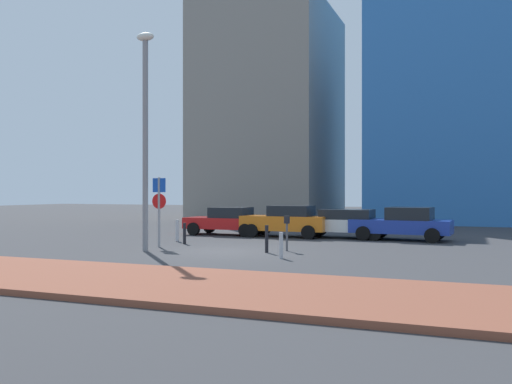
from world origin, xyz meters
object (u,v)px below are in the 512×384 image
object	(u,v)px
parked_car_blue	(403,223)
traffic_bollard_far	(185,233)
traffic_bollard_near	(177,231)
traffic_bollard_mid	(281,245)
parked_car_orange	(287,221)
street_lamp	(145,124)
parked_car_white	(346,223)
parking_sign_post	(159,203)
parked_car_red	(228,221)
parking_meter	(287,228)
traffic_bollard_edge	(267,239)

from	to	relation	value
parked_car_blue	traffic_bollard_far	size ratio (longest dim) A/B	5.12
traffic_bollard_near	traffic_bollard_mid	xyz separation A→B (m)	(6.19, -4.07, -0.04)
parked_car_orange	street_lamp	bearing A→B (deg)	-110.04
parked_car_white	parking_sign_post	distance (m)	9.06
parked_car_orange	traffic_bollard_near	distance (m)	5.45
parked_car_blue	traffic_bollard_near	world-z (taller)	parked_car_blue
street_lamp	parked_car_red	bearing A→B (deg)	92.17
parked_car_blue	traffic_bollard_near	bearing A→B (deg)	-155.47
parked_car_white	parked_car_red	bearing A→B (deg)	-176.75
parked_car_orange	street_lamp	size ratio (longest dim) A/B	0.52
parked_car_blue	street_lamp	distance (m)	12.13
parked_car_blue	parking_meter	world-z (taller)	parked_car_blue
parked_car_orange	parked_car_white	size ratio (longest dim) A/B	0.93
parked_car_orange	parking_meter	world-z (taller)	parked_car_orange
traffic_bollard_far	traffic_bollard_edge	size ratio (longest dim) A/B	0.89
parking_sign_post	traffic_bollard_far	world-z (taller)	parking_sign_post
parked_car_blue	traffic_bollard_mid	bearing A→B (deg)	-109.60
parking_sign_post	traffic_bollard_near	xyz separation A→B (m)	(-0.58, 2.41, -1.24)
parked_car_orange	parking_meter	bearing A→B (deg)	-71.58
parked_car_white	traffic_bollard_mid	xyz separation A→B (m)	(-0.32, -8.44, -0.30)
parked_car_red	parked_car_white	bearing A→B (deg)	3.25
parked_car_blue	traffic_bollard_edge	bearing A→B (deg)	-119.95
street_lamp	traffic_bollard_mid	size ratio (longest dim) A/B	9.38
parked_car_red	parking_meter	world-z (taller)	parked_car_red
traffic_bollard_near	traffic_bollard_mid	size ratio (longest dim) A/B	1.10
parked_car_red	traffic_bollard_edge	distance (m)	8.15
parked_car_red	traffic_bollard_far	xyz separation A→B (m)	(0.29, -4.94, -0.28)
traffic_bollard_edge	traffic_bollard_near	bearing A→B (deg)	152.59
parked_car_white	street_lamp	world-z (taller)	street_lamp
parking_meter	traffic_bollard_mid	distance (m)	2.27
traffic_bollard_mid	traffic_bollard_far	distance (m)	6.19
parked_car_white	parking_sign_post	world-z (taller)	parking_sign_post
parked_car_orange	traffic_bollard_edge	xyz separation A→B (m)	(1.46, -6.65, -0.29)
parked_car_blue	traffic_bollard_far	xyz separation A→B (m)	(-8.26, -5.08, -0.32)
parked_car_red	traffic_bollard_near	distance (m)	4.08
traffic_bollard_far	parked_car_red	bearing A→B (deg)	93.40
parked_car_white	traffic_bollard_far	xyz separation A→B (m)	(-5.64, -5.28, -0.29)
parked_car_white	parked_car_blue	world-z (taller)	parked_car_blue
parking_sign_post	traffic_bollard_near	distance (m)	2.78
parked_car_white	traffic_bollard_mid	size ratio (longest dim) A/B	5.18
parked_car_red	street_lamp	xyz separation A→B (m)	(0.30, -7.87, 3.91)
parked_car_white	traffic_bollard_far	world-z (taller)	parked_car_white
street_lamp	traffic_bollard_edge	size ratio (longest dim) A/B	8.16
traffic_bollard_mid	traffic_bollard_edge	size ratio (longest dim) A/B	0.87
parked_car_red	traffic_bollard_near	bearing A→B (deg)	-98.11
parked_car_white	traffic_bollard_near	bearing A→B (deg)	-146.12
parked_car_red	parked_car_white	xyz separation A→B (m)	(5.93, 0.34, 0.01)
parking_meter	traffic_bollard_far	size ratio (longest dim) A/B	1.48
traffic_bollard_near	traffic_bollard_mid	distance (m)	7.41
parked_car_white	traffic_bollard_mid	distance (m)	8.45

